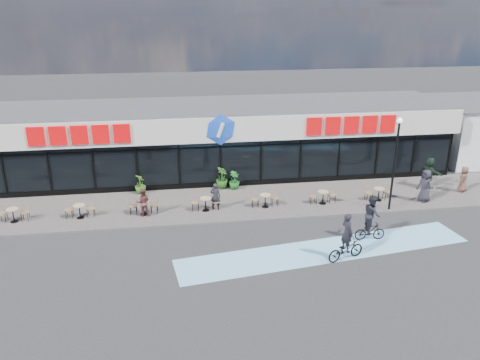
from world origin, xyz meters
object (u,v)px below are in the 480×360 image
object	(u,v)px
lamp_post	(395,156)
potted_plant_mid	(222,178)
patron_right	(143,202)
pedestrian_c	(464,179)
pedestrian_a	(425,186)
pedestrian_b	(429,173)
potted_plant_right	(234,180)
patron_left	(216,196)
cyclist_b	(371,220)
cyclist_a	(346,244)
potted_plant_left	(140,184)
bistro_set_0	(14,213)

from	to	relation	value
lamp_post	potted_plant_mid	distance (m)	10.14
patron_right	potted_plant_mid	bearing A→B (deg)	-142.86
lamp_post	pedestrian_c	size ratio (longest dim) A/B	3.26
pedestrian_a	pedestrian_b	world-z (taller)	pedestrian_b
potted_plant_right	patron_left	size ratio (longest dim) A/B	0.74
pedestrian_c	cyclist_b	xyz separation A→B (m)	(-7.90, -4.91, 0.19)
patron_left	cyclist_b	size ratio (longest dim) A/B	0.66
potted_plant_mid	pedestrian_b	distance (m)	12.67
patron_right	cyclist_a	distance (m)	10.79
lamp_post	cyclist_a	distance (m)	6.77
pedestrian_a	pedestrian_c	distance (m)	3.24
pedestrian_b	pedestrian_c	distance (m)	1.96
lamp_post	pedestrian_a	size ratio (longest dim) A/B	2.70
lamp_post	potted_plant_left	xyz separation A→B (m)	(-13.70, 4.29, -2.48)
bistro_set_0	pedestrian_b	size ratio (longest dim) A/B	0.80
pedestrian_a	lamp_post	bearing A→B (deg)	-90.02
potted_plant_left	potted_plant_mid	size ratio (longest dim) A/B	0.86
bistro_set_0	patron_left	world-z (taller)	patron_left
potted_plant_left	patron_left	bearing A→B (deg)	-34.71
potted_plant_left	potted_plant_right	size ratio (longest dim) A/B	1.02
pedestrian_a	bistro_set_0	bearing A→B (deg)	-109.19
patron_right	pedestrian_c	world-z (taller)	pedestrian_c
pedestrian_c	pedestrian_b	bearing A→B (deg)	-73.18
potted_plant_mid	potted_plant_left	bearing A→B (deg)	-178.17
pedestrian_c	potted_plant_right	bearing A→B (deg)	-54.68
lamp_post	bistro_set_0	size ratio (longest dim) A/B	3.34
pedestrian_a	cyclist_a	distance (m)	8.62
lamp_post	potted_plant_left	distance (m)	14.57
bistro_set_0	cyclist_b	distance (m)	18.13
cyclist_a	potted_plant_mid	bearing A→B (deg)	116.48
potted_plant_mid	pedestrian_b	xyz separation A→B (m)	(12.55, -1.68, 0.30)
bistro_set_0	pedestrian_a	distance (m)	22.44
pedestrian_b	patron_right	bearing A→B (deg)	82.51
pedestrian_a	pedestrian_c	world-z (taller)	pedestrian_a
pedestrian_b	patron_left	bearing A→B (deg)	82.95
potted_plant_left	patron_right	xyz separation A→B (m)	(0.34, -3.21, 0.20)
lamp_post	potted_plant_right	size ratio (longest dim) A/B	4.56
bistro_set_0	pedestrian_c	distance (m)	25.49
patron_left	pedestrian_a	xyz separation A→B (m)	(11.89, -0.59, 0.19)
patron_right	pedestrian_a	distance (m)	15.78
cyclist_b	cyclist_a	bearing A→B (deg)	-138.44
patron_left	pedestrian_a	size ratio (longest dim) A/B	0.80
potted_plant_left	pedestrian_c	world-z (taller)	pedestrian_c
cyclist_a	cyclist_b	xyz separation A→B (m)	(1.81, 1.61, 0.33)
lamp_post	patron_right	world-z (taller)	lamp_post
pedestrian_c	cyclist_a	bearing A→B (deg)	-10.93
lamp_post	cyclist_b	bearing A→B (deg)	-128.28
patron_left	pedestrian_b	bearing A→B (deg)	-158.73
patron_left	patron_right	bearing A→B (deg)	19.34
patron_right	pedestrian_a	size ratio (longest dim) A/B	0.82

